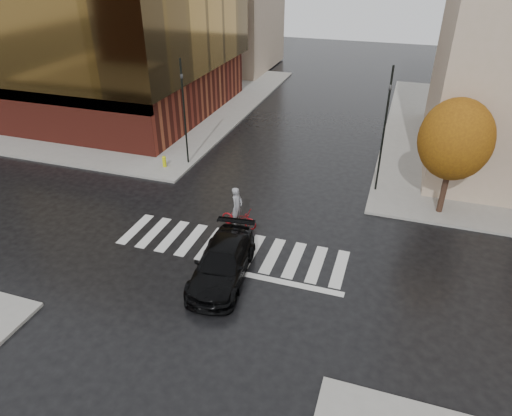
{
  "coord_description": "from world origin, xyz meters",
  "views": [
    {
      "loc": [
        7.17,
        -17.05,
        13.27
      ],
      "look_at": [
        1.03,
        1.41,
        2.0
      ],
      "focal_mm": 32.0,
      "sensor_mm": 36.0,
      "label": 1
    }
  ],
  "objects_px": {
    "sedan": "(222,263)",
    "fire_hydrant": "(164,161)",
    "traffic_light_ne": "(385,122)",
    "cyclist": "(238,214)",
    "traffic_light_nw": "(184,106)"
  },
  "relations": [
    {
      "from": "sedan",
      "to": "fire_hydrant",
      "type": "distance_m",
      "value": 12.64
    },
    {
      "from": "sedan",
      "to": "fire_hydrant",
      "type": "height_order",
      "value": "sedan"
    },
    {
      "from": "cyclist",
      "to": "traffic_light_nw",
      "type": "relative_size",
      "value": 0.33
    },
    {
      "from": "fire_hydrant",
      "to": "traffic_light_nw",
      "type": "bearing_deg",
      "value": 43.8
    },
    {
      "from": "cyclist",
      "to": "traffic_light_ne",
      "type": "relative_size",
      "value": 0.31
    },
    {
      "from": "cyclist",
      "to": "traffic_light_nw",
      "type": "height_order",
      "value": "traffic_light_nw"
    },
    {
      "from": "cyclist",
      "to": "fire_hydrant",
      "type": "distance_m",
      "value": 9.08
    },
    {
      "from": "traffic_light_ne",
      "to": "fire_hydrant",
      "type": "distance_m",
      "value": 14.54
    },
    {
      "from": "sedan",
      "to": "traffic_light_nw",
      "type": "xyz_separation_m",
      "value": [
        -6.96,
        10.8,
        3.33
      ]
    },
    {
      "from": "traffic_light_nw",
      "to": "sedan",
      "type": "bearing_deg",
      "value": 31.45
    },
    {
      "from": "cyclist",
      "to": "traffic_light_ne",
      "type": "xyz_separation_m",
      "value": [
        6.63,
        6.5,
        3.66
      ]
    },
    {
      "from": "cyclist",
      "to": "traffic_light_ne",
      "type": "height_order",
      "value": "traffic_light_ne"
    },
    {
      "from": "sedan",
      "to": "traffic_light_ne",
      "type": "height_order",
      "value": "traffic_light_ne"
    },
    {
      "from": "cyclist",
      "to": "fire_hydrant",
      "type": "xyz_separation_m",
      "value": [
        -7.34,
        5.34,
        -0.22
      ]
    },
    {
      "from": "cyclist",
      "to": "traffic_light_ne",
      "type": "bearing_deg",
      "value": -38.28
    }
  ]
}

